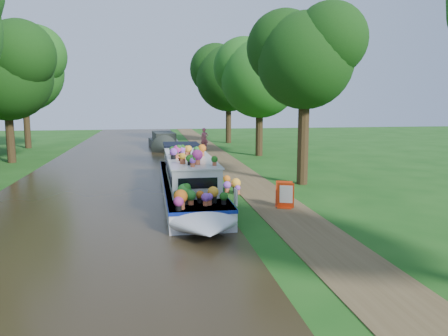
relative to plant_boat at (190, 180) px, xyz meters
The scene contains 13 objects.
ground 2.43m from the plant_boat, ahead, with size 100.00×100.00×0.00m, color #154611.
canal_water 3.86m from the plant_boat, behind, with size 10.00×100.00×0.02m, color black.
towpath 3.57m from the plant_boat, ahead, with size 2.20×100.00×0.03m, color #4F3F25.
plant_boat is the anchor object (origin of this frame).
tree_near_overhang 8.77m from the plant_boat, 24.25° to the left, with size 5.52×5.28×8.99m.
tree_near_mid 17.14m from the plant_boat, 65.44° to the left, with size 6.90×6.60×9.40m.
tree_near_far 27.20m from the plant_boat, 76.39° to the left, with size 7.59×7.26×10.30m.
tree_far_c 18.65m from the plant_boat, 129.36° to the left, with size 7.13×6.82×9.59m.
tree_far_d 27.75m from the plant_boat, 118.27° to the left, with size 8.05×7.70×10.85m.
second_boat 21.07m from the plant_boat, 91.36° to the left, with size 2.77×7.87×1.49m.
sandwich_board 4.25m from the plant_boat, 31.65° to the right, with size 0.71×0.73×1.05m.
pedestrian_pink 19.63m from the plant_boat, 81.20° to the left, with size 0.70×0.46×1.91m, color pink.
verge_plant 2.30m from the plant_boat, 38.58° to the left, with size 0.38×0.33×0.42m, color #22712B.
Camera 1 is at (-3.83, -18.23, 4.23)m, focal length 35.00 mm.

